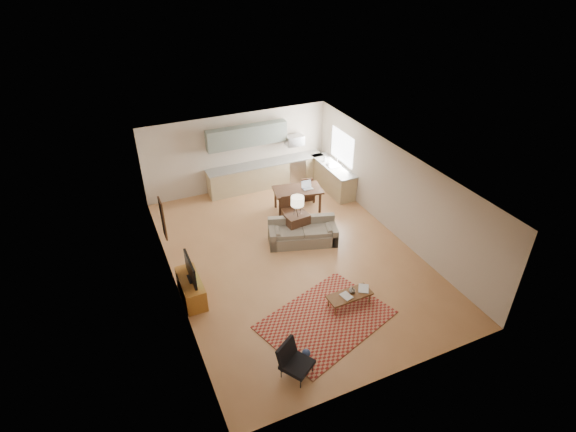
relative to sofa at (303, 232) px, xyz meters
name	(u,v)px	position (x,y,z in m)	size (l,w,h in m)	color
room	(293,215)	(-0.55, -0.48, 0.99)	(9.00, 9.00, 9.00)	#A56F43
kitchen_counter_back	(266,174)	(0.35, 3.70, 0.10)	(4.26, 0.64, 0.92)	tan
kitchen_counter_right	(333,177)	(2.38, 2.52, 0.10)	(0.64, 2.26, 0.92)	tan
kitchen_range	(294,169)	(1.45, 3.70, 0.09)	(0.62, 0.62, 0.90)	#A5A8AD
kitchen_microwave	(294,140)	(1.45, 3.72, 1.19)	(0.62, 0.40, 0.35)	#A5A8AD
upper_cabinets	(247,136)	(-0.25, 3.85, 1.59)	(2.80, 0.34, 0.70)	slate
window_right	(342,147)	(2.68, 2.52, 1.19)	(0.02, 1.40, 1.05)	white
wall_art_left	(163,219)	(-3.76, 0.42, 1.19)	(0.06, 0.42, 1.10)	olive
triptych	(235,142)	(-0.65, 3.99, 1.39)	(1.70, 0.04, 0.50)	beige
rug	(326,320)	(-0.87, -3.06, -0.35)	(2.90, 2.01, 0.02)	maroon
sofa	(303,232)	(0.00, 0.00, 0.00)	(2.05, 0.89, 0.71)	#6C6253
coffee_table	(349,300)	(-0.12, -2.84, -0.19)	(1.11, 0.44, 0.34)	#533116
book_a	(343,298)	(-0.33, -2.89, -0.01)	(0.27, 0.33, 0.03)	maroon
book_b	(359,288)	(0.19, -2.74, -0.01)	(0.39, 0.41, 0.03)	navy
vase	(352,290)	(-0.03, -2.79, 0.06)	(0.18, 0.18, 0.17)	black
armchair	(297,362)	(-2.14, -4.18, 0.02)	(0.65, 0.65, 0.74)	black
tv_credenza	(191,289)	(-3.53, -1.02, -0.06)	(0.49, 1.27, 0.59)	#995B1E
tv	(190,269)	(-3.49, -1.02, 0.52)	(0.10, 0.98, 0.59)	black
console_table	(297,226)	(-0.04, 0.30, 0.03)	(0.67, 0.44, 0.78)	#341E13
table_lamp	(297,206)	(-0.04, 0.30, 0.73)	(0.38, 0.38, 0.62)	beige
dining_table	(298,200)	(0.65, 1.73, 0.03)	(1.52, 0.87, 0.77)	#341E13
dining_chair_near	(289,211)	(0.08, 1.16, 0.07)	(0.41, 0.43, 0.85)	#341E13
dining_chair_far	(306,187)	(1.21, 2.29, 0.07)	(0.41, 0.43, 0.86)	#341E13
laptop	(308,185)	(0.95, 1.62, 0.54)	(0.32, 0.24, 0.24)	#A5A8AD
soap_bottle	(325,159)	(2.28, 2.95, 0.66)	(0.09, 0.09, 0.19)	beige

